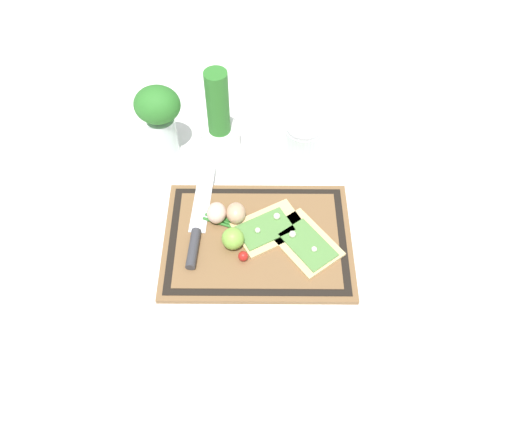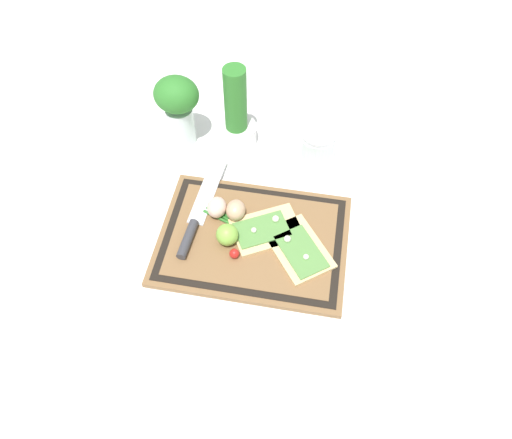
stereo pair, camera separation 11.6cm
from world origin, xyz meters
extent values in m
plane|color=white|center=(0.00, 0.00, 0.00)|extent=(6.00, 6.00, 0.00)
cube|color=brown|center=(0.00, 0.00, 0.01)|extent=(0.43, 0.32, 0.01)
cube|color=black|center=(0.00, 0.00, 0.01)|extent=(0.41, 0.29, 0.00)
cube|color=brown|center=(0.00, 0.00, 0.02)|extent=(0.37, 0.26, 0.00)
cube|color=#DBBC7F|center=(0.11, -0.01, 0.02)|extent=(0.18, 0.19, 0.01)
cube|color=#568942|center=(0.11, -0.02, 0.03)|extent=(0.14, 0.15, 0.00)
sphere|color=silver|center=(0.08, 0.00, 0.03)|extent=(0.02, 0.02, 0.02)
sphere|color=silver|center=(0.13, -0.04, 0.03)|extent=(0.01, 0.01, 0.01)
cube|color=#DBBC7F|center=(0.03, 0.03, 0.02)|extent=(0.19, 0.17, 0.01)
cube|color=#568942|center=(0.02, 0.02, 0.03)|extent=(0.14, 0.12, 0.00)
sphere|color=silver|center=(0.04, 0.05, 0.03)|extent=(0.02, 0.02, 0.02)
sphere|color=silver|center=(0.00, 0.01, 0.03)|extent=(0.01, 0.01, 0.01)
cube|color=silver|center=(-0.13, 0.12, 0.02)|extent=(0.05, 0.21, 0.00)
cylinder|color=#38383D|center=(-0.14, -0.04, 0.03)|extent=(0.03, 0.10, 0.02)
ellipsoid|color=tan|center=(-0.05, 0.05, 0.04)|extent=(0.05, 0.05, 0.05)
ellipsoid|color=beige|center=(-0.10, 0.05, 0.04)|extent=(0.05, 0.05, 0.05)
sphere|color=#7FB742|center=(-0.06, -0.02, 0.04)|extent=(0.05, 0.05, 0.05)
sphere|color=red|center=(-0.03, -0.06, 0.03)|extent=(0.02, 0.02, 0.02)
cylinder|color=#2D7528|center=(0.02, 0.00, 0.02)|extent=(0.28, 0.15, 0.01)
cylinder|color=#2D7528|center=(0.02, 0.00, 0.02)|extent=(0.28, 0.14, 0.01)
cylinder|color=#2D7528|center=(0.02, 0.00, 0.02)|extent=(0.29, 0.11, 0.01)
cylinder|color=white|center=(-0.10, 0.31, 0.03)|extent=(0.10, 0.10, 0.06)
cylinder|color=#2D7528|center=(-0.10, 0.31, 0.13)|extent=(0.06, 0.06, 0.21)
cylinder|color=silver|center=(0.12, 0.29, 0.04)|extent=(0.09, 0.09, 0.08)
cylinder|color=#B73323|center=(0.12, 0.29, 0.02)|extent=(0.08, 0.08, 0.03)
cylinder|color=silver|center=(0.12, 0.29, 0.09)|extent=(0.09, 0.09, 0.01)
cylinder|color=silver|center=(-0.25, 0.29, 0.05)|extent=(0.07, 0.07, 0.11)
ellipsoid|color=#2D7528|center=(-0.25, 0.29, 0.16)|extent=(0.11, 0.10, 0.09)
camera|label=1|loc=(0.00, -0.64, 0.97)|focal=35.00mm
camera|label=2|loc=(0.12, -0.63, 0.97)|focal=35.00mm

